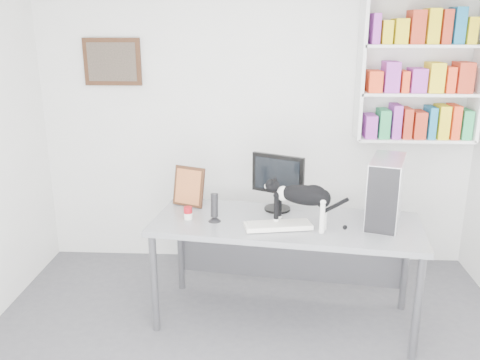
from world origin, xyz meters
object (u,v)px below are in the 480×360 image
Objects in this scene: pc_tower at (386,191)px; keyboard at (278,225)px; speaker at (214,207)px; monitor at (278,182)px; bookshelf at (420,70)px; desk at (285,272)px; leaning_print at (189,186)px; soup_can at (188,213)px; cat at (302,206)px.

keyboard is at bearing -151.41° from pc_tower.
speaker is at bearing 156.95° from keyboard.
monitor is 0.96× the size of keyboard.
bookshelf is 2.71× the size of monitor.
desk is 0.74m from speaker.
soup_can is at bearing -60.29° from leaning_print.
bookshelf is 1.31m from pc_tower.
speaker is at bearing -123.94° from monitor.
bookshelf is at bearing 27.03° from soup_can.
speaker is 0.41× the size of cat.
pc_tower is 5.16× the size of soup_can.
leaning_print is (-0.71, 0.45, 0.15)m from keyboard.
speaker reaches higher than keyboard.
keyboard is 2.13× the size of speaker.
desk is 20.77× the size of soup_can.
speaker is at bearing -160.06° from pc_tower.
monitor is 1.39× the size of leaning_print.
leaning_print is 0.33m from soup_can.
desk is 0.86m from soup_can.
monitor is 0.55m from speaker.
cat reaches higher than desk.
monitor is 0.81m from pc_tower.
soup_can is at bearing -152.97° from bookshelf.
pc_tower is 1.46m from soup_can.
speaker is 0.22m from soup_can.
speaker reaches higher than desk.
desk is 0.60m from cat.
pc_tower is at bearing -0.03° from keyboard.
leaning_print is at bearing 96.76° from soup_can.
pc_tower reaches higher than leaning_print.
pc_tower is (-0.44, -0.96, -0.78)m from bookshelf.
leaning_print is 0.98m from cat.
pc_tower reaches higher than desk.
leaning_print reaches higher than keyboard.
bookshelf reaches higher than desk.
bookshelf is 3.76× the size of leaning_print.
cat is (0.17, 0.01, 0.15)m from keyboard.
soup_can is (-0.67, -0.23, -0.18)m from monitor.
monitor is at bearing 17.12° from leaning_print.
pc_tower is 1.25m from speaker.
speaker reaches higher than soup_can.
desk is 3.60× the size of cat.
monitor is at bearing 111.27° from desk.
speaker is (-1.24, -0.04, -0.13)m from pc_tower.
monitor is 2.05× the size of speaker.
soup_can reaches higher than keyboard.
keyboard is (-0.00, -0.37, -0.21)m from monitor.
cat is at bearing -8.98° from soup_can.
monitor is at bearing -149.00° from bookshelf.
speaker is (-0.47, 0.10, 0.09)m from keyboard.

